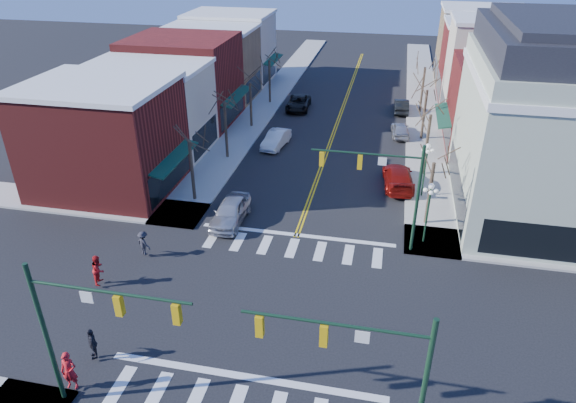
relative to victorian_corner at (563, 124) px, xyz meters
The scene contains 36 objects.
ground 22.95m from the victorian_corner, 138.69° to the right, with size 160.00×160.00×0.00m, color black.
sidewalk_left 26.67m from the victorian_corner, 167.71° to the left, with size 3.50×70.00×0.15m, color #9E9B93.
sidewalk_right 11.56m from the victorian_corner, 144.64° to the left, with size 3.50×70.00×0.15m, color #9E9B93.
bldg_left_brick_a 32.23m from the victorian_corner, behind, with size 10.00×8.50×8.00m, color maroon.
bldg_left_stucco_a 32.52m from the victorian_corner, behind, with size 10.00×7.00×7.50m, color beige.
bldg_left_brick_b 34.62m from the victorian_corner, 157.89° to the left, with size 10.00×9.00×8.50m, color maroon.
bldg_left_tan 38.51m from the victorian_corner, 146.41° to the left, with size 10.00×7.50×7.80m, color #9B7D55.
bldg_left_stucco_b 43.26m from the victorian_corner, 137.82° to the left, with size 10.00×8.00×8.20m, color beige.
bldg_right_brick_a 11.60m from the victorian_corner, 95.08° to the left, with size 10.00×8.50×8.00m, color maroon.
bldg_right_stucco 19.10m from the victorian_corner, 93.01° to the left, with size 10.00×7.00×10.00m, color beige.
bldg_right_brick_b 26.63m from the victorian_corner, 92.16° to the left, with size 10.00×8.00×8.50m, color maroon.
bldg_right_tan 34.58m from the victorian_corner, 91.66° to the left, with size 10.00×8.00×9.00m, color #9B7D55.
victorian_corner is the anchor object (origin of this frame).
traffic_mast_near_left 31.14m from the victorian_corner, 135.19° to the right, with size 6.60×0.28×7.20m.
traffic_mast_near_right 24.56m from the victorian_corner, 116.57° to the right, with size 6.60×0.28×7.20m.
traffic_mast_far_right 13.20m from the victorian_corner, 147.05° to the right, with size 6.60×0.28×7.20m.
lamppost_corner 10.89m from the victorian_corner, 144.14° to the right, with size 0.36×0.36×4.33m.
lamppost_midblock 9.10m from the victorian_corner, behind, with size 0.36×0.36×4.33m.
tree_left_a 25.51m from the victorian_corner, behind, with size 0.24×0.24×4.76m, color #382B21.
tree_left_b 25.64m from the victorian_corner, 169.76° to the left, with size 0.24×0.24×5.04m, color #382B21.
tree_left_c 28.20m from the victorian_corner, 153.34° to the left, with size 0.24×0.24×4.55m, color #382B21.
tree_left_d 32.53m from the victorian_corner, 140.54° to the left, with size 0.24×0.24×4.90m, color #382B21.
tree_right_a 9.84m from the victorian_corner, 156.63° to the right, with size 0.24×0.24×4.62m, color #382B21.
tree_right_b 10.12m from the victorian_corner, 150.95° to the left, with size 0.24×0.24×5.18m, color #382B21.
tree_right_c 15.49m from the victorian_corner, 122.94° to the left, with size 0.24×0.24×4.83m, color #382B21.
tree_right_d 22.43m from the victorian_corner, 111.56° to the left, with size 0.24×0.24×4.97m, color #382B21.
car_left_near 22.87m from the victorian_corner, 164.38° to the right, with size 1.95×4.85×1.65m, color #B4B3B8.
car_left_mid 23.51m from the victorian_corner, 159.45° to the left, with size 1.54×4.40×1.45m, color silver.
car_left_far 29.17m from the victorian_corner, 138.23° to the left, with size 2.36×5.12×1.42m, color black.
car_right_near 11.85m from the victorian_corner, 168.98° to the left, with size 2.19×5.39×1.56m, color maroon.
car_right_mid 17.53m from the victorian_corner, 127.80° to the left, with size 1.61×3.99×1.36m, color #AFAEB3.
car_right_far 23.53m from the victorian_corner, 116.34° to the left, with size 1.50×4.29×1.41m, color black.
pedestrian_red_a 32.44m from the victorian_corner, 138.12° to the right, with size 0.71×0.47×1.94m, color red.
pedestrian_red_b 30.58m from the victorian_corner, 151.81° to the right, with size 0.88×0.68×1.81m, color #B31317.
pedestrian_dark_a 31.27m from the victorian_corner, 140.70° to the right, with size 0.98×0.41×1.67m, color black.
pedestrian_dark_b 28.17m from the victorian_corner, 156.41° to the right, with size 1.04×0.60×1.62m, color black.
Camera 1 is at (5.33, -20.62, 18.30)m, focal length 32.00 mm.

